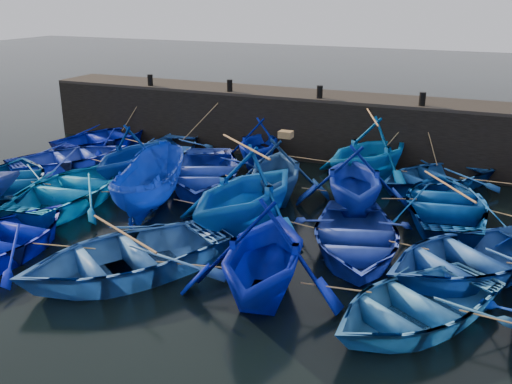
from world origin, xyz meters
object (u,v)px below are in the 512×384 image
at_px(boat_8, 203,172).
at_px(boat_13, 11,180).
at_px(boat_0, 106,137).
at_px(wooden_crate, 286,134).

distance_m(boat_8, boat_13, 6.61).
relative_size(boat_0, wooden_crate, 10.97).
relative_size(boat_0, boat_8, 0.86).
height_order(boat_0, wooden_crate, wooden_crate).
bearing_deg(boat_0, boat_8, 174.25).
height_order(boat_0, boat_8, boat_8).
bearing_deg(wooden_crate, boat_8, 176.29).
bearing_deg(boat_8, wooden_crate, -26.69).
bearing_deg(boat_8, boat_0, 132.29).
xyz_separation_m(boat_0, boat_8, (6.53, -3.01, 0.08)).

